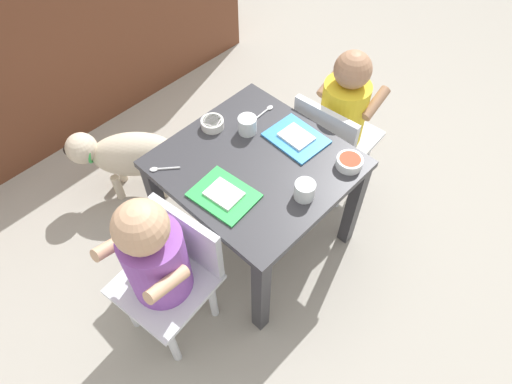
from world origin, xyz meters
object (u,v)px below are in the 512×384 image
object	(u,v)px
seated_child_left	(158,258)
dog	(127,154)
dining_table	(256,177)
spoon_by_left_tray	(161,169)
water_cup_left	(247,126)
veggie_bowl_near	(212,123)
seated_child_right	(342,112)
spoon_by_right_tray	(265,111)
water_cup_right	(304,192)
food_tray_right	(296,138)
food_tray_left	(224,195)
veggie_bowl_far	(349,162)

from	to	relation	value
seated_child_left	dog	xyz separation A→B (m)	(0.27, 0.60, -0.21)
dining_table	spoon_by_left_tray	xyz separation A→B (m)	(-0.24, 0.20, 0.08)
water_cup_left	veggie_bowl_near	size ratio (longest dim) A/B	0.81
seated_child_right	veggie_bowl_near	world-z (taller)	seated_child_right
spoon_by_right_tray	water_cup_right	bearing A→B (deg)	-120.04
dog	food_tray_right	world-z (taller)	food_tray_right
dining_table	water_cup_left	bearing A→B (deg)	55.69
dog	water_cup_left	size ratio (longest dim) A/B	6.08
spoon_by_right_tray	food_tray_left	bearing A→B (deg)	-155.25
food_tray_left	water_cup_right	world-z (taller)	water_cup_right
dog	water_cup_right	distance (m)	0.84
veggie_bowl_near	dog	bearing A→B (deg)	119.09
water_cup_right	veggie_bowl_far	distance (m)	0.20
veggie_bowl_near	water_cup_right	bearing A→B (deg)	-92.12
veggie_bowl_far	spoon_by_right_tray	xyz separation A→B (m)	(0.00, 0.38, -0.01)
water_cup_left	dog	bearing A→B (deg)	120.15
food_tray_right	spoon_by_left_tray	xyz separation A→B (m)	(-0.41, 0.23, -0.00)
water_cup_right	veggie_bowl_far	size ratio (longest dim) A/B	0.75
water_cup_right	spoon_by_left_tray	bearing A→B (deg)	120.02
spoon_by_left_tray	food_tray_right	bearing A→B (deg)	-28.98
food_tray_right	water_cup_right	xyz separation A→B (m)	(-0.17, -0.18, 0.02)
food_tray_right	spoon_by_left_tray	world-z (taller)	food_tray_right
veggie_bowl_near	water_cup_left	bearing A→B (deg)	-56.53
dog	veggie_bowl_far	distance (m)	0.92
food_tray_left	water_cup_left	size ratio (longest dim) A/B	3.15
seated_child_left	seated_child_right	distance (m)	0.89
water_cup_left	spoon_by_right_tray	world-z (taller)	water_cup_left
seated_child_right	veggie_bowl_near	distance (m)	0.50
dining_table	food_tray_right	bearing A→B (deg)	-9.02
water_cup_right	veggie_bowl_far	bearing A→B (deg)	-6.96
food_tray_right	veggie_bowl_near	distance (m)	0.30
dining_table	water_cup_right	world-z (taller)	water_cup_right
seated_child_right	spoon_by_left_tray	distance (m)	0.72
food_tray_right	veggie_bowl_far	xyz separation A→B (m)	(0.03, -0.20, 0.01)
food_tray_left	spoon_by_right_tray	size ratio (longest dim) A/B	2.08
water_cup_left	seated_child_left	bearing A→B (deg)	-164.02
veggie_bowl_far	water_cup_right	bearing A→B (deg)	173.04
seated_child_right	food_tray_right	distance (m)	0.28
dog	water_cup_right	bearing A→B (deg)	-77.31
dog	spoon_by_left_tray	xyz separation A→B (m)	(-0.06, -0.37, 0.25)
seated_child_left	veggie_bowl_far	world-z (taller)	seated_child_left
spoon_by_right_tray	dining_table	bearing A→B (deg)	-144.22
spoon_by_left_tray	spoon_by_right_tray	world-z (taller)	same
veggie_bowl_near	veggie_bowl_far	bearing A→B (deg)	-67.86
dining_table	food_tray_right	distance (m)	0.19
veggie_bowl_near	veggie_bowl_far	xyz separation A→B (m)	(0.19, -0.46, 0.00)
dining_table	food_tray_right	world-z (taller)	food_tray_right
dining_table	veggie_bowl_near	xyz separation A→B (m)	(0.01, 0.22, 0.10)
dining_table	water_cup_right	bearing A→B (deg)	-90.77
water_cup_left	water_cup_right	world-z (taller)	water_cup_left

